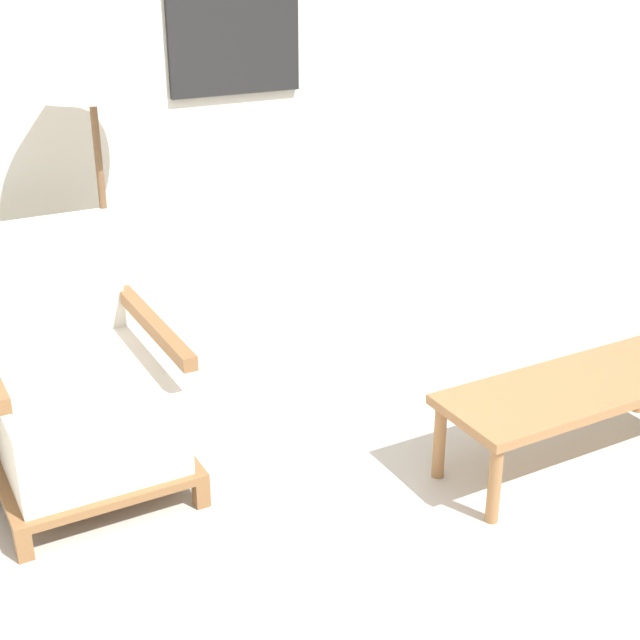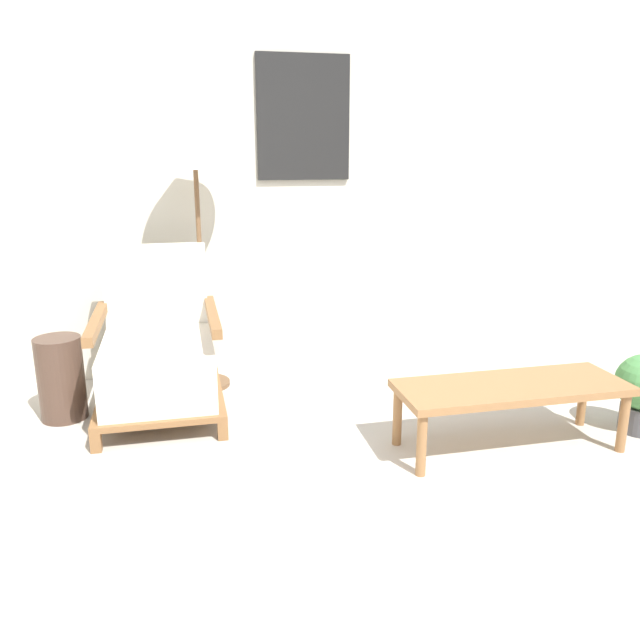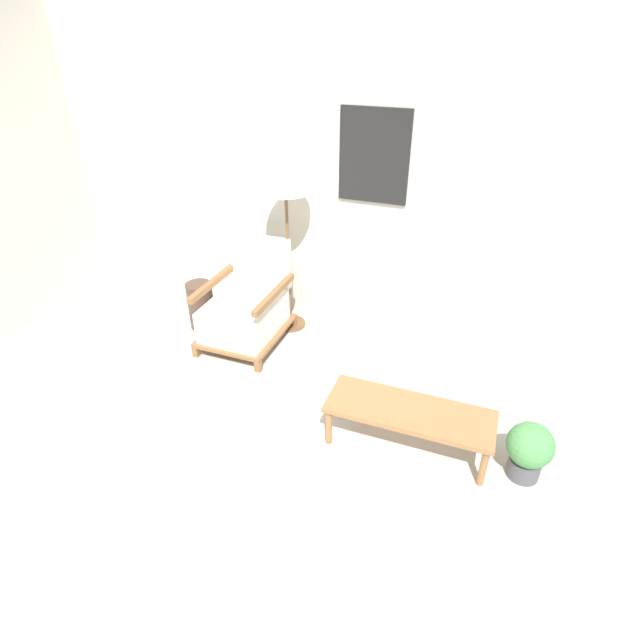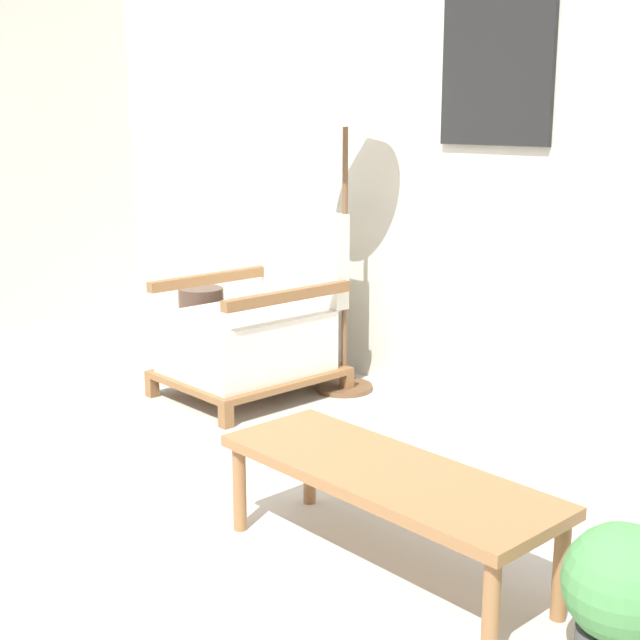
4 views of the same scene
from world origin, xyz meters
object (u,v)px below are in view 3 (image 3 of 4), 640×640
at_px(floor_lamp, 285,180).
at_px(coffee_table, 409,414).
at_px(vase, 201,305).
at_px(potted_plant, 529,449).
at_px(armchair, 247,309).

height_order(floor_lamp, coffee_table, floor_lamp).
distance_m(vase, potted_plant, 2.96).
bearing_deg(armchair, floor_lamp, 54.11).
xyz_separation_m(floor_lamp, potted_plant, (2.09, -1.12, -1.14)).
relative_size(coffee_table, vase, 2.44).
bearing_deg(vase, armchair, -4.91).
relative_size(armchair, floor_lamp, 0.54).
height_order(floor_lamp, potted_plant, floor_lamp).
distance_m(armchair, vase, 0.51).
distance_m(coffee_table, potted_plant, 0.74).
xyz_separation_m(armchair, vase, (-0.50, 0.04, -0.09)).
bearing_deg(potted_plant, armchair, 161.76).
distance_m(coffee_table, vase, 2.26).
height_order(floor_lamp, vase, floor_lamp).
bearing_deg(vase, coffee_table, -21.67).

